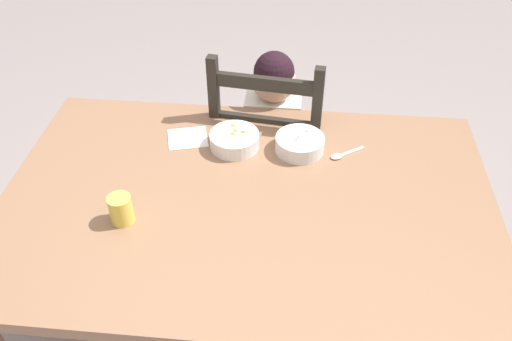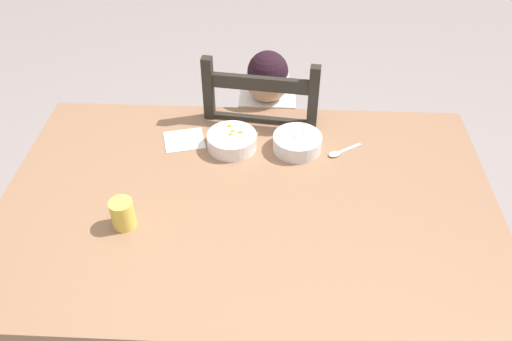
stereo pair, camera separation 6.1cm
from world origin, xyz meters
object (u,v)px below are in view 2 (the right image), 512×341
(dining_chair, at_px, (265,160))
(bowl_of_carrots, at_px, (232,140))
(drinking_cup, at_px, (123,214))
(dining_table, at_px, (248,220))
(bowl_of_peas, at_px, (297,142))
(child_figure, at_px, (267,130))
(spoon, at_px, (339,152))

(dining_chair, bearing_deg, bowl_of_carrots, -109.81)
(dining_chair, bearing_deg, drinking_cup, -119.77)
(dining_table, distance_m, bowl_of_peas, 0.33)
(child_figure, height_order, bowl_of_carrots, child_figure)
(dining_table, height_order, dining_chair, dining_chair)
(dining_table, relative_size, dining_chair, 1.51)
(child_figure, xyz_separation_m, drinking_cup, (-0.40, -0.68, 0.18))
(bowl_of_peas, xyz_separation_m, drinking_cup, (-0.51, -0.39, 0.02))
(dining_table, distance_m, dining_chair, 0.59)
(bowl_of_carrots, relative_size, drinking_cup, 1.89)
(bowl_of_peas, distance_m, spoon, 0.15)
(bowl_of_carrots, height_order, spoon, bowl_of_carrots)
(dining_table, distance_m, child_figure, 0.55)
(dining_table, distance_m, drinking_cup, 0.40)
(drinking_cup, bearing_deg, bowl_of_peas, 37.27)
(dining_chair, height_order, bowl_of_peas, dining_chair)
(bowl_of_carrots, bearing_deg, spoon, -2.69)
(bowl_of_carrots, relative_size, spoon, 1.37)
(bowl_of_carrots, xyz_separation_m, drinking_cup, (-0.29, -0.39, 0.02))
(bowl_of_peas, relative_size, drinking_cup, 1.85)
(child_figure, relative_size, spoon, 7.79)
(child_figure, xyz_separation_m, bowl_of_carrots, (-0.11, -0.29, 0.16))
(dining_chair, bearing_deg, bowl_of_peas, -68.06)
(bowl_of_peas, distance_m, drinking_cup, 0.64)
(bowl_of_peas, height_order, spoon, bowl_of_peas)
(dining_table, height_order, drinking_cup, drinking_cup)
(bowl_of_peas, bearing_deg, child_figure, 111.18)
(bowl_of_peas, bearing_deg, dining_table, -120.72)
(child_figure, bearing_deg, spoon, -50.21)
(spoon, bearing_deg, child_figure, 129.79)
(dining_chair, distance_m, child_figure, 0.16)
(bowl_of_peas, bearing_deg, bowl_of_carrots, 179.99)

